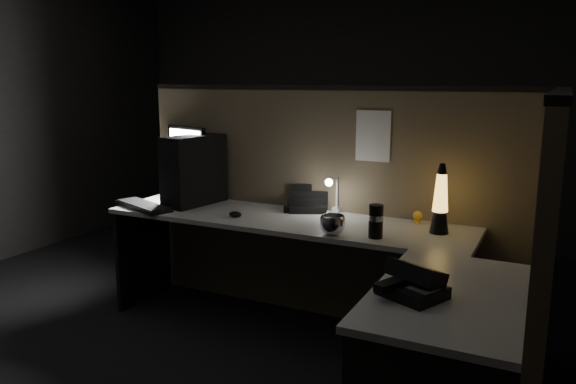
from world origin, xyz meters
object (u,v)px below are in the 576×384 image
at_px(keyboard, 143,206).
at_px(desk_phone, 413,283).
at_px(lava_lamp, 440,204).
at_px(pc_tower, 194,170).
at_px(monitor, 187,155).

bearing_deg(keyboard, desk_phone, 0.76).
bearing_deg(lava_lamp, pc_tower, 179.73).
xyz_separation_m(pc_tower, desk_phone, (1.74, -0.98, -0.18)).
height_order(pc_tower, desk_phone, pc_tower).
bearing_deg(lava_lamp, monitor, 175.34).
xyz_separation_m(monitor, lava_lamp, (1.81, -0.15, -0.15)).
relative_size(monitor, lava_lamp, 1.31).
height_order(keyboard, lava_lamp, lava_lamp).
bearing_deg(pc_tower, monitor, 148.60).
bearing_deg(desk_phone, monitor, 174.45).
bearing_deg(lava_lamp, desk_phone, -84.55).
xyz_separation_m(pc_tower, lava_lamp, (1.65, -0.01, -0.07)).
bearing_deg(monitor, lava_lamp, 13.28).
bearing_deg(lava_lamp, keyboard, -172.53).
height_order(monitor, keyboard, monitor).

